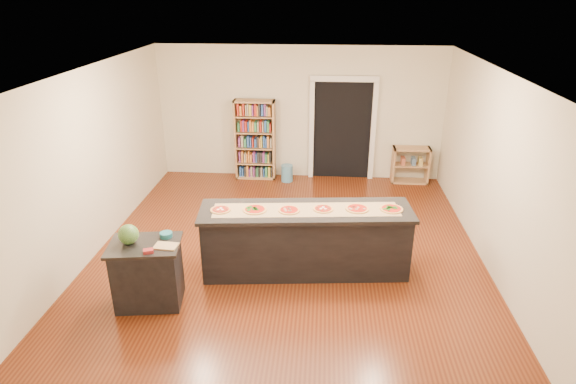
# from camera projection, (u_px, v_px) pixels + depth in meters

# --- Properties ---
(room) EXTENTS (6.00, 7.00, 2.80)m
(room) POSITION_uv_depth(u_px,v_px,m) (287.00, 172.00, 6.95)
(room) COLOR beige
(room) RESTS_ON ground
(doorway) EXTENTS (1.40, 0.09, 2.21)m
(doorway) POSITION_uv_depth(u_px,v_px,m) (342.00, 124.00, 10.14)
(doorway) COLOR black
(doorway) RESTS_ON room
(kitchen_island) EXTENTS (3.00, 0.81, 0.99)m
(kitchen_island) POSITION_uv_depth(u_px,v_px,m) (306.00, 240.00, 6.94)
(kitchen_island) COLOR black
(kitchen_island) RESTS_ON ground
(side_counter) EXTENTS (0.89, 0.65, 0.88)m
(side_counter) POSITION_uv_depth(u_px,v_px,m) (148.00, 273.00, 6.24)
(side_counter) COLOR black
(side_counter) RESTS_ON ground
(bookshelf) EXTENTS (0.86, 0.30, 1.71)m
(bookshelf) POSITION_uv_depth(u_px,v_px,m) (255.00, 140.00, 10.25)
(bookshelf) COLOR tan
(bookshelf) RESTS_ON ground
(low_shelf) EXTENTS (0.77, 0.33, 0.77)m
(low_shelf) POSITION_uv_depth(u_px,v_px,m) (410.00, 165.00, 10.19)
(low_shelf) COLOR tan
(low_shelf) RESTS_ON ground
(waste_bin) EXTENTS (0.25, 0.25, 0.36)m
(waste_bin) POSITION_uv_depth(u_px,v_px,m) (287.00, 173.00, 10.32)
(waste_bin) COLOR teal
(waste_bin) RESTS_ON ground
(kraft_paper) EXTENTS (2.63, 0.72, 0.00)m
(kraft_paper) POSITION_uv_depth(u_px,v_px,m) (306.00, 210.00, 6.73)
(kraft_paper) COLOR #97714D
(kraft_paper) RESTS_ON kitchen_island
(watermelon) EXTENTS (0.26, 0.26, 0.26)m
(watermelon) POSITION_uv_depth(u_px,v_px,m) (128.00, 234.00, 6.02)
(watermelon) COLOR #144214
(watermelon) RESTS_ON side_counter
(cutting_board) EXTENTS (0.30, 0.21, 0.02)m
(cutting_board) POSITION_uv_depth(u_px,v_px,m) (166.00, 246.00, 5.99)
(cutting_board) COLOR tan
(cutting_board) RESTS_ON side_counter
(package_red) EXTENTS (0.14, 0.12, 0.04)m
(package_red) POSITION_uv_depth(u_px,v_px,m) (148.00, 251.00, 5.85)
(package_red) COLOR maroon
(package_red) RESTS_ON side_counter
(package_teal) EXTENTS (0.16, 0.16, 0.06)m
(package_teal) POSITION_uv_depth(u_px,v_px,m) (166.00, 235.00, 6.22)
(package_teal) COLOR #195966
(package_teal) RESTS_ON side_counter
(pizza_a) EXTENTS (0.28, 0.28, 0.02)m
(pizza_a) POSITION_uv_depth(u_px,v_px,m) (221.00, 210.00, 6.71)
(pizza_a) COLOR tan
(pizza_a) RESTS_ON kitchen_island
(pizza_b) EXTENTS (0.33, 0.33, 0.02)m
(pizza_b) POSITION_uv_depth(u_px,v_px,m) (255.00, 209.00, 6.71)
(pizza_b) COLOR tan
(pizza_b) RESTS_ON kitchen_island
(pizza_c) EXTENTS (0.32, 0.32, 0.02)m
(pizza_c) POSITION_uv_depth(u_px,v_px,m) (289.00, 210.00, 6.70)
(pizza_c) COLOR tan
(pizza_c) RESTS_ON kitchen_island
(pizza_d) EXTENTS (0.28, 0.28, 0.02)m
(pizza_d) POSITION_uv_depth(u_px,v_px,m) (323.00, 209.00, 6.74)
(pizza_d) COLOR tan
(pizza_d) RESTS_ON kitchen_island
(pizza_e) EXTENTS (0.33, 0.33, 0.02)m
(pizza_e) POSITION_uv_depth(u_px,v_px,m) (357.00, 209.00, 6.74)
(pizza_e) COLOR tan
(pizza_e) RESTS_ON kitchen_island
(pizza_f) EXTENTS (0.34, 0.34, 0.02)m
(pizza_f) POSITION_uv_depth(u_px,v_px,m) (391.00, 209.00, 6.73)
(pizza_f) COLOR tan
(pizza_f) RESTS_ON kitchen_island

